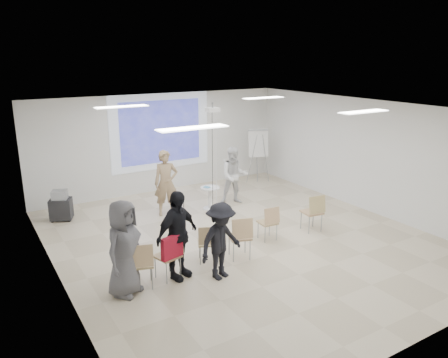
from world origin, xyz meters
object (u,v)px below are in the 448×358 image
player_right (234,173)px  audience_left (177,229)px  chair_far_left (141,262)px  pedestal_table (210,197)px  flipchart_easel (258,144)px  av_cart (61,206)px  player_left (166,179)px  audience_mid (221,236)px  chair_left_mid (170,253)px  chair_right_far (314,210)px  audience_outer (124,243)px  chair_left_inner (207,241)px  chair_right_inner (269,220)px  chair_center (241,234)px  laptop (207,241)px

player_right → audience_left: (-3.26, -3.09, 0.09)m
chair_far_left → audience_left: audience_left is taller
pedestal_table → flipchart_easel: 3.19m
chair_far_left → flipchart_easel: flipchart_easel is taller
flipchart_easel → av_cart: size_ratio=2.25×
player_left → audience_mid: bearing=-82.9°
player_right → chair_far_left: size_ratio=2.02×
pedestal_table → chair_left_mid: bearing=-130.7°
pedestal_table → player_left: (-1.17, 0.26, 0.62)m
chair_left_mid → chair_right_far: (3.90, 0.33, 0.02)m
pedestal_table → audience_mid: audience_mid is taller
player_left → audience_outer: (-2.28, -3.29, -0.01)m
audience_left → audience_mid: size_ratio=1.16×
audience_outer → audience_mid: bearing=-48.1°
pedestal_table → audience_mid: (-1.72, -3.43, 0.49)m
chair_left_mid → chair_left_inner: 0.97m
player_right → audience_mid: (-2.57, -3.53, -0.05)m
chair_left_mid → flipchart_easel: bearing=25.7°
audience_outer → flipchart_easel: audience_outer is taller
chair_right_inner → chair_right_far: chair_right_far is taller
audience_outer → player_right: bearing=0.7°
player_left → chair_far_left: player_left is taller
chair_center → av_cart: chair_center is taller
audience_left → chair_far_left: bearing=161.7°
chair_center → chair_right_far: 2.33m
chair_center → laptop: (-0.63, 0.31, -0.12)m
audience_outer → laptop: bearing=-24.0°
pedestal_table → player_left: size_ratio=0.35×
chair_right_inner → chair_right_far: (1.23, -0.13, 0.06)m
pedestal_table → audience_left: audience_left is taller
pedestal_table → chair_center: size_ratio=0.74×
chair_left_inner → audience_outer: 1.91m
player_right → chair_far_left: (-3.99, -3.12, -0.37)m
player_left → audience_left: (-1.23, -3.25, 0.00)m
chair_far_left → chair_left_mid: size_ratio=1.00×
pedestal_table → flipchart_easel: size_ratio=0.39×
pedestal_table → chair_center: (-0.96, -2.97, 0.19)m
player_left → chair_far_left: bearing=-105.4°
player_left → flipchart_easel: 4.04m
chair_left_inner → av_cart: 4.54m
player_left → av_cart: bearing=172.5°
chair_right_far → av_cart: bearing=150.1°
player_right → av_cart: size_ratio=2.28×
pedestal_table → player_left: player_left is taller
chair_right_inner → audience_left: size_ratio=0.42×
player_left → chair_right_far: 3.87m
player_right → audience_outer: bearing=-119.9°
audience_mid → chair_left_mid: bearing=138.2°
pedestal_table → chair_right_far: (1.34, -2.65, 0.18)m
chair_far_left → chair_left_inner: chair_far_left is taller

